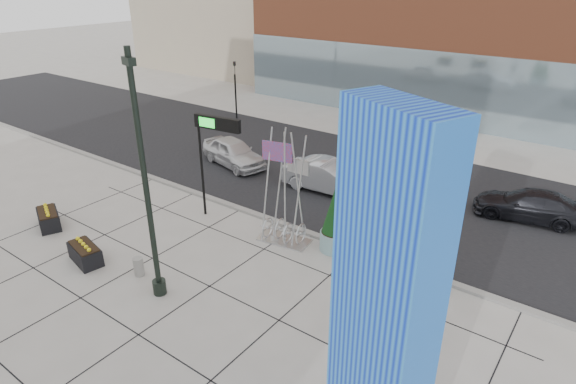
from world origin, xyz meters
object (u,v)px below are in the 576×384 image
Objects in this scene: concrete_bollard at (139,267)px; car_silver_mid at (328,177)px; public_art_sculpture at (284,213)px; overhead_street_sign at (212,132)px; lamp_post at (148,205)px; blue_pylon at (383,313)px; car_white_west at (234,152)px.

car_silver_mid is (1.63, 10.09, 0.41)m from concrete_bollard.
public_art_sculpture reaches higher than overhead_street_sign.
lamp_post is 1.72× the size of public_art_sculpture.
overhead_street_sign is at bearing 173.61° from blue_pylon.
concrete_bollard is at bearing -126.69° from public_art_sculpture.
concrete_bollard is at bearing -89.01° from overhead_street_sign.
concrete_bollard is at bearing -164.05° from blue_pylon.
concrete_bollard is 10.89m from car_white_west.
blue_pylon is 0.99× the size of lamp_post.
car_silver_mid is at bearing 88.90° from lamp_post.
blue_pylon reaches higher than concrete_bollard.
overhead_street_sign reaches higher than car_silver_mid.
blue_pylon reaches higher than overhead_street_sign.
concrete_bollard is at bearing 166.40° from car_silver_mid.
concrete_bollard is 0.15× the size of overhead_street_sign.
public_art_sculpture reaches higher than car_white_west.
public_art_sculpture is at bearing 161.97° from blue_pylon.
public_art_sculpture is 5.75m from concrete_bollard.
lamp_post reaches higher than car_white_west.
concrete_bollard is at bearing 169.06° from lamp_post.
public_art_sculpture is (-7.07, 6.32, -2.65)m from blue_pylon.
concrete_bollard is at bearing -141.65° from car_white_west.
car_silver_mid is at bearing 94.61° from public_art_sculpture.
overhead_street_sign is 7.12m from car_white_west.
car_white_west is at bearing 119.78° from lamp_post.
overhead_street_sign is (-3.47, -0.20, 2.71)m from public_art_sculpture.
lamp_post reaches higher than public_art_sculpture.
blue_pylon is 12.19m from overhead_street_sign.
lamp_post is (-8.39, 1.07, -0.58)m from blue_pylon.
public_art_sculpture is 6.72× the size of concrete_bollard.
concrete_bollard is 10.23m from car_silver_mid.
public_art_sculpture is 1.02× the size of overhead_street_sign.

